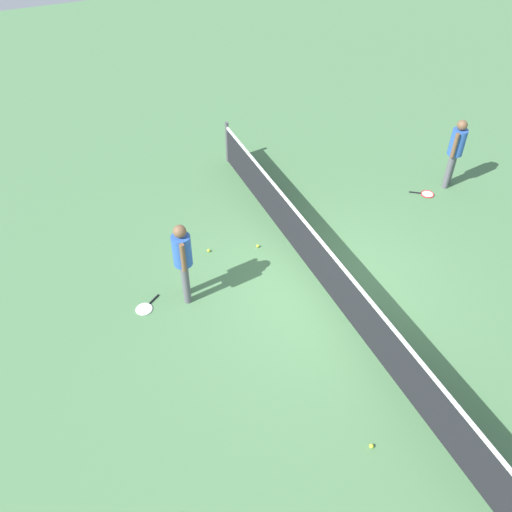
{
  "coord_description": "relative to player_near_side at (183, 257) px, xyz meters",
  "views": [
    {
      "loc": [
        6.31,
        -4.19,
        7.34
      ],
      "look_at": [
        -0.39,
        -1.24,
        0.9
      ],
      "focal_mm": 38.08,
      "sensor_mm": 36.0,
      "label": 1
    }
  ],
  "objects": [
    {
      "name": "ground_plane",
      "position": [
        0.77,
        2.49,
        -1.01
      ],
      "size": [
        40.0,
        40.0,
        0.0
      ],
      "primitive_type": "plane",
      "color": "#4C7A4C"
    },
    {
      "name": "court_net",
      "position": [
        0.77,
        2.49,
        -0.51
      ],
      "size": [
        10.09,
        0.09,
        1.07
      ],
      "color": "#4C4C51",
      "rests_on": "ground_plane"
    },
    {
      "name": "player_near_side",
      "position": [
        0.0,
        0.0,
        0.0
      ],
      "size": [
        0.53,
        0.4,
        1.7
      ],
      "color": "#595960",
      "rests_on": "ground_plane"
    },
    {
      "name": "player_far_side",
      "position": [
        -1.08,
        6.88,
        0.0
      ],
      "size": [
        0.47,
        0.48,
        1.7
      ],
      "color": "#595960",
      "rests_on": "ground_plane"
    },
    {
      "name": "tennis_racket_near_player",
      "position": [
        -0.03,
        -0.81,
        -1.0
      ],
      "size": [
        0.48,
        0.57,
        0.03
      ],
      "color": "white",
      "rests_on": "ground_plane"
    },
    {
      "name": "tennis_racket_far_player",
      "position": [
        -0.95,
        6.21,
        -1.0
      ],
      "size": [
        0.48,
        0.57,
        0.03
      ],
      "color": "red",
      "rests_on": "ground_plane"
    },
    {
      "name": "tennis_ball_near_player",
      "position": [
        -0.79,
        1.8,
        -0.98
      ],
      "size": [
        0.07,
        0.07,
        0.07
      ],
      "primitive_type": "sphere",
      "color": "#C6E033",
      "rests_on": "ground_plane"
    },
    {
      "name": "tennis_ball_midcourt",
      "position": [
        4.01,
        1.49,
        -0.98
      ],
      "size": [
        0.07,
        0.07,
        0.07
      ],
      "primitive_type": "sphere",
      "color": "#C6E033",
      "rests_on": "ground_plane"
    },
    {
      "name": "tennis_ball_baseline",
      "position": [
        -1.07,
        0.81,
        -0.98
      ],
      "size": [
        0.07,
        0.07,
        0.07
      ],
      "primitive_type": "sphere",
      "color": "#C6E033",
      "rests_on": "ground_plane"
    }
  ]
}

